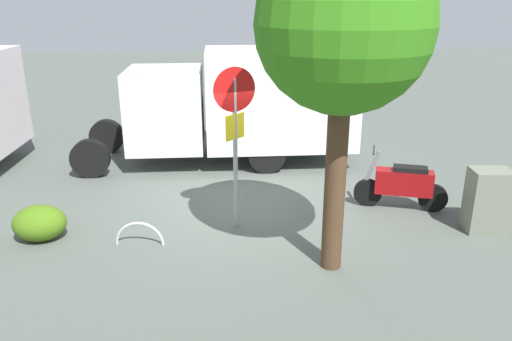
{
  "coord_description": "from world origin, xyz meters",
  "views": [
    {
      "loc": [
        0.36,
        9.11,
        4.07
      ],
      "look_at": [
        -0.25,
        0.34,
        0.94
      ],
      "focal_mm": 35.02,
      "sensor_mm": 36.0,
      "label": 1
    }
  ],
  "objects_px": {
    "box_truck_near": "(240,100)",
    "street_tree": "(344,28)",
    "bike_rack_hoop": "(140,244)",
    "motorcycle": "(403,184)",
    "utility_cabinet": "(488,201)",
    "stop_sign": "(235,124)"
  },
  "relations": [
    {
      "from": "stop_sign",
      "to": "street_tree",
      "type": "relative_size",
      "value": 0.6
    },
    {
      "from": "stop_sign",
      "to": "bike_rack_hoop",
      "type": "xyz_separation_m",
      "value": [
        1.67,
        0.58,
        -1.94
      ]
    },
    {
      "from": "box_truck_near",
      "to": "motorcycle",
      "type": "relative_size",
      "value": 3.87
    },
    {
      "from": "stop_sign",
      "to": "bike_rack_hoop",
      "type": "relative_size",
      "value": 3.44
    },
    {
      "from": "stop_sign",
      "to": "utility_cabinet",
      "type": "xyz_separation_m",
      "value": [
        -4.48,
        0.45,
        -1.37
      ]
    },
    {
      "from": "stop_sign",
      "to": "utility_cabinet",
      "type": "bearing_deg",
      "value": 174.26
    },
    {
      "from": "motorcycle",
      "to": "street_tree",
      "type": "xyz_separation_m",
      "value": [
        1.87,
        2.11,
        3.11
      ]
    },
    {
      "from": "motorcycle",
      "to": "utility_cabinet",
      "type": "relative_size",
      "value": 1.52
    },
    {
      "from": "motorcycle",
      "to": "utility_cabinet",
      "type": "bearing_deg",
      "value": 155.51
    },
    {
      "from": "bike_rack_hoop",
      "to": "utility_cabinet",
      "type": "bearing_deg",
      "value": -178.78
    },
    {
      "from": "box_truck_near",
      "to": "street_tree",
      "type": "relative_size",
      "value": 1.39
    },
    {
      "from": "stop_sign",
      "to": "street_tree",
      "type": "height_order",
      "value": "street_tree"
    },
    {
      "from": "box_truck_near",
      "to": "utility_cabinet",
      "type": "xyz_separation_m",
      "value": [
        -4.24,
        4.32,
        -0.98
      ]
    },
    {
      "from": "street_tree",
      "to": "bike_rack_hoop",
      "type": "distance_m",
      "value": 4.87
    },
    {
      "from": "street_tree",
      "to": "bike_rack_hoop",
      "type": "xyz_separation_m",
      "value": [
        3.11,
        -0.93,
        -3.63
      ]
    },
    {
      "from": "box_truck_near",
      "to": "street_tree",
      "type": "distance_m",
      "value": 5.88
    },
    {
      "from": "street_tree",
      "to": "stop_sign",
      "type": "bearing_deg",
      "value": -46.33
    },
    {
      "from": "motorcycle",
      "to": "stop_sign",
      "type": "xyz_separation_m",
      "value": [
        3.31,
        0.6,
        1.42
      ]
    },
    {
      "from": "street_tree",
      "to": "utility_cabinet",
      "type": "distance_m",
      "value": 4.43
    },
    {
      "from": "street_tree",
      "to": "utility_cabinet",
      "type": "height_order",
      "value": "street_tree"
    },
    {
      "from": "bike_rack_hoop",
      "to": "stop_sign",
      "type": "bearing_deg",
      "value": -160.87
    },
    {
      "from": "box_truck_near",
      "to": "motorcycle",
      "type": "distance_m",
      "value": 4.6
    }
  ]
}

